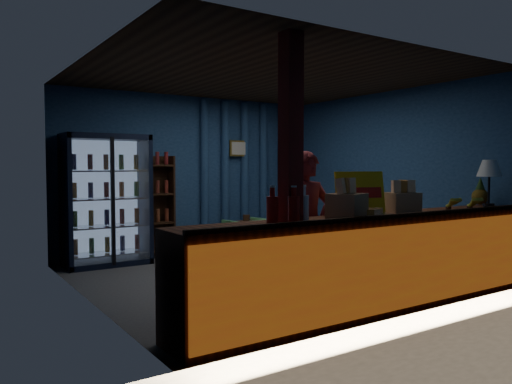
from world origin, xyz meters
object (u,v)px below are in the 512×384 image
at_px(shopkeeper, 307,228).
at_px(pastry_tray, 370,213).
at_px(table_lamp, 489,170).
at_px(green_chair, 250,238).

relative_size(shopkeeper, pastry_tray, 3.51).
relative_size(pastry_tray, table_lamp, 0.80).
xyz_separation_m(shopkeeper, pastry_tray, (0.34, -0.55, 0.18)).
bearing_deg(green_chair, pastry_tray, 70.43).
bearing_deg(shopkeeper, table_lamp, -9.37).
height_order(green_chair, pastry_tray, pastry_tray).
distance_m(green_chair, table_lamp, 3.63).
bearing_deg(shopkeeper, green_chair, 74.61).
xyz_separation_m(green_chair, pastry_tray, (-0.61, -3.15, 0.67)).
bearing_deg(green_chair, table_lamp, 104.63).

